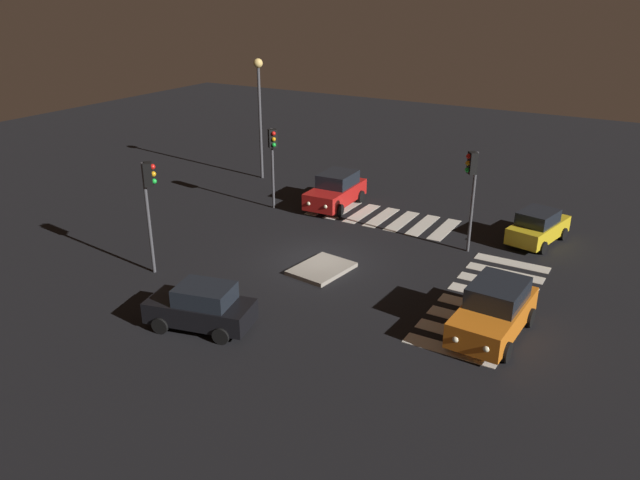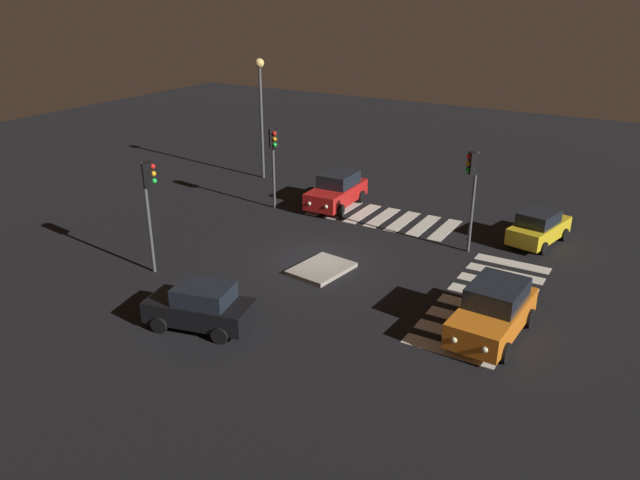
{
  "view_description": "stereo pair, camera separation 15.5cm",
  "coord_description": "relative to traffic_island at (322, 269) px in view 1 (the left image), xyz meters",
  "views": [
    {
      "loc": [
        -21.3,
        -12.48,
        11.19
      ],
      "look_at": [
        0.0,
        0.0,
        1.0
      ],
      "focal_mm": 34.49,
      "sensor_mm": 36.0,
      "label": 1
    },
    {
      "loc": [
        -21.22,
        -12.61,
        11.19
      ],
      "look_at": [
        0.0,
        0.0,
        1.0
      ],
      "focal_mm": 34.49,
      "sensor_mm": 36.0,
      "label": 2
    }
  ],
  "objects": [
    {
      "name": "ground_plane",
      "position": [
        0.84,
        0.58,
        -0.09
      ],
      "size": [
        80.0,
        80.0,
        0.0
      ],
      "primitive_type": "plane",
      "color": "black"
    },
    {
      "name": "traffic_island",
      "position": [
        0.0,
        0.0,
        0.0
      ],
      "size": [
        2.82,
        2.27,
        0.18
      ],
      "color": "gray",
      "rests_on": "ground"
    },
    {
      "name": "car_red",
      "position": [
        7.59,
        3.51,
        0.83
      ],
      "size": [
        4.35,
        2.14,
        1.87
      ],
      "rotation": [
        0.0,
        0.0,
        3.18
      ],
      "color": "red",
      "rests_on": "ground"
    },
    {
      "name": "car_yellow",
      "position": [
        7.84,
        -7.18,
        0.7
      ],
      "size": [
        3.92,
        2.32,
        1.62
      ],
      "rotation": [
        0.0,
        0.0,
        -0.21
      ],
      "color": "gold",
      "rests_on": "ground"
    },
    {
      "name": "car_black",
      "position": [
        -6.18,
        1.28,
        0.72
      ],
      "size": [
        2.41,
        4.01,
        1.65
      ],
      "rotation": [
        0.0,
        0.0,
        1.8
      ],
      "color": "black",
      "rests_on": "ground"
    },
    {
      "name": "car_orange",
      "position": [
        -1.46,
        -7.7,
        0.84
      ],
      "size": [
        4.44,
        2.23,
        1.89
      ],
      "rotation": [
        0.0,
        0.0,
        3.09
      ],
      "color": "orange",
      "rests_on": "ground"
    },
    {
      "name": "traffic_light_west",
      "position": [
        -3.6,
        5.96,
        3.52
      ],
      "size": [
        0.54,
        0.53,
        4.77
      ],
      "rotation": [
        0.0,
        0.0,
        -0.88
      ],
      "color": "#47474C",
      "rests_on": "ground"
    },
    {
      "name": "traffic_light_east",
      "position": [
        5.12,
        -4.59,
        3.42
      ],
      "size": [
        0.54,
        0.53,
        4.64
      ],
      "rotation": [
        0.0,
        0.0,
        2.26
      ],
      "color": "#47474C",
      "rests_on": "ground"
    },
    {
      "name": "traffic_light_north",
      "position": [
        5.56,
        6.21,
        3.22
      ],
      "size": [
        0.54,
        0.53,
        4.37
      ],
      "rotation": [
        0.0,
        0.0,
        -2.27
      ],
      "color": "#47474C",
      "rests_on": "ground"
    },
    {
      "name": "street_lamp",
      "position": [
        10.02,
        10.2,
        4.92
      ],
      "size": [
        0.56,
        0.56,
        7.3
      ],
      "color": "#47474C",
      "rests_on": "ground"
    },
    {
      "name": "crosswalk_near",
      "position": [
        0.84,
        -6.8,
        -0.08
      ],
      "size": [
        8.75,
        3.2,
        0.02
      ],
      "color": "silver",
      "rests_on": "ground"
    },
    {
      "name": "crosswalk_side",
      "position": [
        7.22,
        0.58,
        -0.08
      ],
      "size": [
        3.2,
        7.6,
        0.02
      ],
      "color": "silver",
      "rests_on": "ground"
    }
  ]
}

